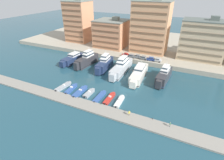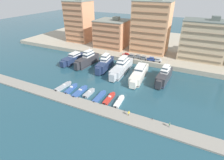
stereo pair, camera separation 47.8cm
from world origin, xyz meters
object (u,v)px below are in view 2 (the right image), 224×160
object	(u,v)px
car_grey_left	(132,56)
car_silver_center_right	(158,60)
motorboat_blue_center	(99,97)
car_grey_center_left	(144,58)
yacht_navy_far_left	(73,59)
motorboat_red_center_right	(109,98)
car_blue_center	(151,59)
yacht_silver_center_left	(122,67)
yacht_ivory_center	(139,73)
yacht_navy_mid_left	(105,64)
pedestrian_near_edge	(170,124)
yacht_charcoal_left	(87,60)
motorboat_blue_mid_left	(80,92)
motorboat_grey_far_left	(63,86)
car_grey_mid_left	(138,56)
car_red_far_left	(126,55)
motorboat_white_mid_right	(119,101)
pedestrian_mid_deck	(129,113)
yacht_charcoal_center_right	(164,76)
motorboat_grey_center_left	(89,93)
motorboat_blue_left	(71,89)

from	to	relation	value
car_grey_left	car_silver_center_right	distance (m)	13.73
motorboat_blue_center	car_grey_center_left	world-z (taller)	car_grey_center_left
yacht_navy_far_left	motorboat_blue_center	distance (m)	37.21
motorboat_red_center_right	car_blue_center	world-z (taller)	car_blue_center
yacht_silver_center_left	yacht_ivory_center	distance (m)	9.47
yacht_navy_mid_left	yacht_silver_center_left	bearing A→B (deg)	0.84
car_blue_center	pedestrian_near_edge	distance (m)	45.91
yacht_charcoal_left	motorboat_blue_mid_left	world-z (taller)	yacht_charcoal_left
yacht_charcoal_left	yacht_ivory_center	distance (m)	28.36
motorboat_blue_center	car_silver_center_right	size ratio (longest dim) A/B	2.01
yacht_charcoal_left	motorboat_grey_far_left	world-z (taller)	yacht_charcoal_left
yacht_charcoal_left	car_grey_mid_left	size ratio (longest dim) A/B	4.26
car_red_far_left	motorboat_white_mid_right	bearing A→B (deg)	-71.65
yacht_silver_center_left	pedestrian_mid_deck	world-z (taller)	yacht_silver_center_left
yacht_charcoal_center_right	motorboat_red_center_right	bearing A→B (deg)	-123.32
car_blue_center	car_silver_center_right	world-z (taller)	same
yacht_silver_center_left	motorboat_grey_center_left	world-z (taller)	yacht_silver_center_left
motorboat_blue_mid_left	car_grey_mid_left	bearing A→B (deg)	75.33
yacht_ivory_center	pedestrian_near_edge	world-z (taller)	yacht_ivory_center
yacht_charcoal_center_right	car_silver_center_right	xyz separation A→B (m)	(-6.16, 15.07, 0.73)
yacht_navy_far_left	motorboat_blue_center	xyz separation A→B (m)	(28.99, -23.27, -1.60)
car_red_far_left	car_grey_center_left	distance (m)	9.88
motorboat_grey_center_left	car_grey_mid_left	world-z (taller)	car_grey_mid_left
yacht_navy_far_left	motorboat_white_mid_right	size ratio (longest dim) A/B	2.21
motorboat_blue_mid_left	motorboat_blue_center	bearing A→B (deg)	2.41
yacht_charcoal_center_right	yacht_charcoal_left	bearing A→B (deg)	178.84
car_red_far_left	car_grey_mid_left	world-z (taller)	same
yacht_ivory_center	car_red_far_left	world-z (taller)	yacht_ivory_center
yacht_ivory_center	motorboat_red_center_right	size ratio (longest dim) A/B	2.60
motorboat_blue_left	motorboat_white_mid_right	distance (m)	20.25
car_silver_center_right	pedestrian_near_edge	distance (m)	44.91
yacht_charcoal_center_right	car_grey_mid_left	distance (m)	22.73
yacht_charcoal_left	car_grey_left	bearing A→B (deg)	36.48
yacht_ivory_center	car_blue_center	distance (m)	16.46
motorboat_grey_center_left	car_red_far_left	distance (m)	37.86
motorboat_grey_center_left	car_grey_center_left	bearing A→B (deg)	75.42
motorboat_blue_center	pedestrian_mid_deck	size ratio (longest dim) A/B	4.83
car_grey_mid_left	car_red_far_left	bearing A→B (deg)	-178.37
motorboat_grey_center_left	car_grey_center_left	world-z (taller)	car_grey_center_left
yacht_navy_mid_left	car_grey_center_left	xyz separation A→B (m)	(15.19, 14.25, 0.66)
yacht_ivory_center	car_red_far_left	bearing A→B (deg)	127.46
motorboat_grey_far_left	yacht_ivory_center	bearing A→B (deg)	41.37
motorboat_blue_mid_left	car_silver_center_right	bearing A→B (deg)	61.66
pedestrian_mid_deck	motorboat_blue_mid_left	bearing A→B (deg)	166.98
yacht_silver_center_left	yacht_navy_mid_left	bearing A→B (deg)	-179.16
motorboat_red_center_right	pedestrian_near_edge	xyz separation A→B (m)	(21.78, -5.52, 1.02)
yacht_ivory_center	motorboat_white_mid_right	distance (m)	21.16
motorboat_blue_left	car_red_far_left	size ratio (longest dim) A/B	1.88
motorboat_red_center_right	pedestrian_near_edge	distance (m)	22.49
motorboat_blue_left	yacht_charcoal_left	bearing A→B (deg)	108.10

